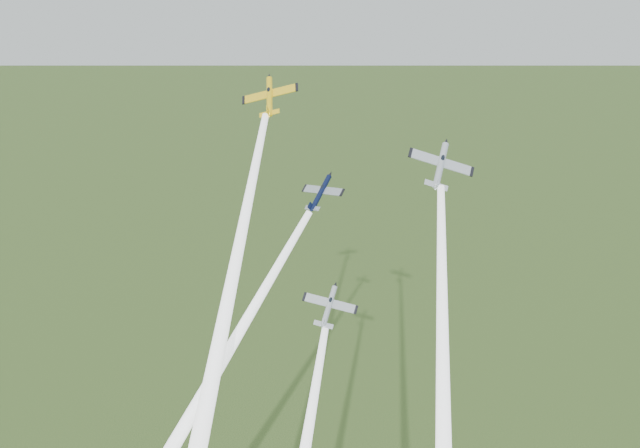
% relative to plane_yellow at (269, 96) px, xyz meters
% --- Properties ---
extents(plane_yellow, '(10.74, 8.42, 8.55)m').
position_rel_plane_yellow_xyz_m(plane_yellow, '(0.00, 0.00, 0.00)').
color(plane_yellow, yellow).
extents(smoke_trail_yellow, '(16.07, 51.55, 49.96)m').
position_rel_plane_yellow_xyz_m(smoke_trail_yellow, '(7.04, -26.75, -26.17)').
color(smoke_trail_yellow, white).
extents(plane_navy, '(7.96, 7.59, 6.25)m').
position_rel_plane_yellow_xyz_m(plane_navy, '(9.88, -4.18, -11.67)').
color(plane_navy, black).
extents(plane_silver_right, '(9.09, 10.25, 9.20)m').
position_rel_plane_yellow_xyz_m(plane_silver_right, '(25.14, -0.16, -7.16)').
color(plane_silver_right, silver).
extents(plane_silver_low, '(7.85, 7.84, 7.16)m').
position_rel_plane_yellow_xyz_m(plane_silver_low, '(13.40, -9.02, -25.69)').
color(plane_silver_low, '#B6BDC6').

